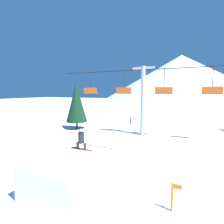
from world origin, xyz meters
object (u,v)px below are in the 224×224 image
at_px(snowboarder, 81,139).
at_px(pine_tree_near, 76,103).
at_px(distant_skier, 131,120).
at_px(trail_marker, 173,196).
at_px(snow_ramp, 72,172).

relative_size(snowboarder, pine_tree_near, 0.24).
bearing_deg(distant_skier, trail_marker, -67.29).
xyz_separation_m(trail_marker, distant_skier, (-7.55, 18.05, 0.00)).
height_order(snow_ramp, pine_tree_near, pine_tree_near).
xyz_separation_m(pine_tree_near, distant_skier, (5.54, 6.14, -2.81)).
relative_size(snow_ramp, trail_marker, 3.51).
distance_m(snow_ramp, trail_marker, 4.97).
bearing_deg(trail_marker, distant_skier, 112.71).
height_order(pine_tree_near, distant_skier, pine_tree_near).
bearing_deg(snowboarder, pine_tree_near, 126.36).
bearing_deg(snow_ramp, pine_tree_near, 124.20).
relative_size(pine_tree_near, trail_marker, 4.92).
distance_m(pine_tree_near, trail_marker, 17.92).
height_order(snow_ramp, trail_marker, snow_ramp).
height_order(trail_marker, distant_skier, distant_skier).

